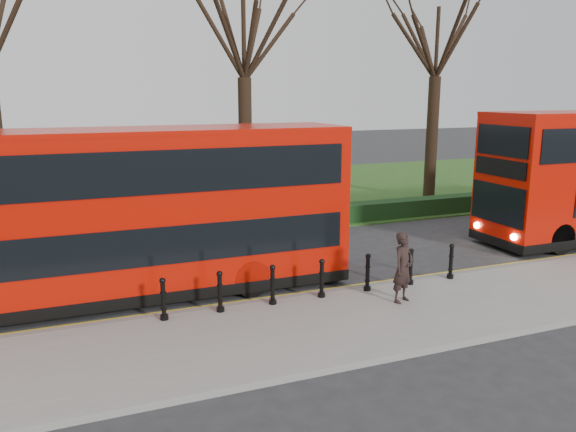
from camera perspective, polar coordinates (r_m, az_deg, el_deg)
name	(u,v)px	position (r m, az deg, el deg)	size (l,w,h in m)	color
ground	(285,288)	(16.18, -0.27, -7.37)	(120.00, 120.00, 0.00)	#28282B
pavement	(331,325)	(13.60, 4.43, -11.03)	(60.00, 4.00, 0.15)	gray
kerb	(299,298)	(15.29, 1.11, -8.28)	(60.00, 0.25, 0.16)	slate
grass_verge	(182,198)	(30.20, -10.72, 1.81)	(60.00, 18.00, 0.06)	#2A4B19
hedge	(223,224)	(22.29, -6.66, -0.84)	(60.00, 0.90, 0.80)	black
yellow_line_outer	(295,296)	(15.57, 0.68, -8.16)	(60.00, 0.10, 0.01)	yellow
yellow_line_inner	(292,294)	(15.74, 0.40, -7.92)	(60.00, 0.10, 0.01)	yellow
tree_mid	(244,30)	(25.47, -4.53, 18.30)	(7.14, 7.14, 11.15)	black
tree_right	(437,34)	(30.01, 14.94, 17.40)	(7.30, 7.30, 11.41)	black
bollard_row	(322,279)	(14.99, 3.44, -6.40)	(8.48, 0.15, 1.00)	black
bus_lead	(138,214)	(15.53, -15.02, 0.16)	(11.46, 2.63, 4.56)	#BD0F03
pedestrian	(403,267)	(14.81, 11.61, -5.14)	(0.67, 0.44, 1.85)	black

